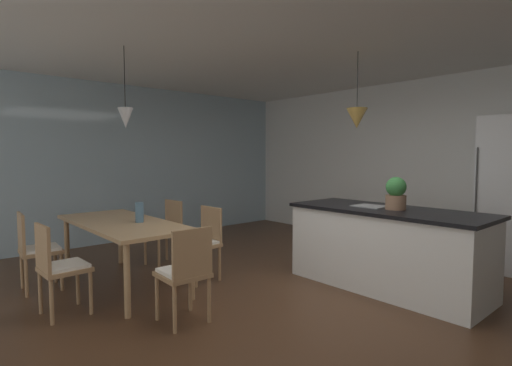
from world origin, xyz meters
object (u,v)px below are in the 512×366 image
chair_near_right (59,265)px  kitchen_island (386,247)px  vase_on_dining_table (139,212)px  chair_far_right (203,241)px  dining_table (122,227)px  potted_plant_on_island (396,193)px  chair_near_left (36,248)px  refrigerator (512,194)px  chair_kitchen_end (185,271)px  chair_far_left (166,230)px

chair_near_right → kitchen_island: bearing=61.8°
chair_near_right → vase_on_dining_table: 1.03m
chair_far_right → kitchen_island: (1.60, 1.39, -0.01)m
chair_near_right → vase_on_dining_table: bearing=106.2°
dining_table → potted_plant_on_island: 3.09m
chair_near_left → refrigerator: (3.22, 4.77, 0.52)m
chair_kitchen_end → chair_far_left: bearing=156.5°
chair_kitchen_end → potted_plant_on_island: bearing=70.4°
chair_far_left → refrigerator: bearing=44.6°
dining_table → chair_kitchen_end: bearing=-0.1°
chair_kitchen_end → refrigerator: 4.24m
chair_near_left → dining_table: bearing=60.2°
chair_near_right → chair_near_left: 0.91m
chair_kitchen_end → refrigerator: refrigerator is taller
potted_plant_on_island → chair_near_right: bearing=-119.6°
kitchen_island → potted_plant_on_island: potted_plant_on_island is taller
kitchen_island → vase_on_dining_table: (-1.87, -2.06, 0.39)m
refrigerator → potted_plant_on_island: (-0.62, -1.78, 0.08)m
potted_plant_on_island → refrigerator: bearing=70.9°
chair_kitchen_end → chair_far_right: same height
dining_table → chair_far_left: chair_far_left is taller
chair_far_left → refrigerator: size_ratio=0.44×
chair_far_left → chair_near_right: bearing=-60.2°
vase_on_dining_table → refrigerator: bearing=56.1°
chair_far_left → potted_plant_on_island: potted_plant_on_island is taller
vase_on_dining_table → chair_near_right: bearing=-73.8°
chair_kitchen_end → chair_near_right: (-0.92, -0.79, 0.00)m
chair_far_left → chair_near_left: 1.59m
chair_far_left → chair_near_left: (0.00, -1.59, 0.00)m
chair_kitchen_end → chair_near_left: same height
chair_near_left → vase_on_dining_table: 1.18m
refrigerator → chair_far_right: bearing=-126.1°
vase_on_dining_table → potted_plant_on_island: bearing=46.4°
potted_plant_on_island → vase_on_dining_table: potted_plant_on_island is taller
dining_table → chair_near_right: size_ratio=2.30×
chair_near_right → kitchen_island: size_ratio=0.40×
chair_near_right → kitchen_island: 3.38m
dining_table → chair_near_right: chair_near_right is taller
kitchen_island → vase_on_dining_table: 2.81m
dining_table → chair_near_left: 0.94m
vase_on_dining_table → chair_kitchen_end: bearing=-6.1°
chair_far_left → potted_plant_on_island: 3.02m
chair_kitchen_end → kitchen_island: size_ratio=0.40×
chair_far_left → kitchen_island: kitchen_island is taller
chair_far_right → potted_plant_on_island: 2.28m
chair_near_left → potted_plant_on_island: bearing=48.9°
chair_kitchen_end → vase_on_dining_table: size_ratio=3.83×
refrigerator → kitchen_island: bearing=-111.9°
dining_table → refrigerator: 4.85m
kitchen_island → chair_near_right: bearing=-118.2°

